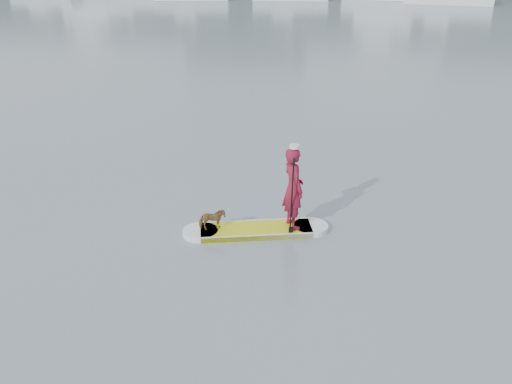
# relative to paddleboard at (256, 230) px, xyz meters

# --- Properties ---
(ground) EXTENTS (140.00, 140.00, 0.00)m
(ground) POSITION_rel_paddleboard_xyz_m (-0.57, 3.92, -0.06)
(ground) COLOR slate
(ground) RESTS_ON ground
(paddleboard) EXTENTS (3.22, 1.43, 0.12)m
(paddleboard) POSITION_rel_paddleboard_xyz_m (0.00, 0.00, 0.00)
(paddleboard) COLOR #CCCE13
(paddleboard) RESTS_ON ground
(paddler) EXTENTS (0.73, 0.82, 1.87)m
(paddler) POSITION_rel_paddleboard_xyz_m (0.80, 0.21, 1.00)
(paddler) COLOR maroon
(paddler) RESTS_ON paddleboard
(white_cap) EXTENTS (0.22, 0.22, 0.07)m
(white_cap) POSITION_rel_paddleboard_xyz_m (0.80, 0.21, 1.97)
(white_cap) COLOR silver
(white_cap) RESTS_ON paddler
(dog) EXTENTS (0.64, 0.45, 0.49)m
(dog) POSITION_rel_paddleboard_xyz_m (-0.95, -0.25, 0.31)
(dog) COLOR #52371C
(dog) RESTS_ON paddleboard
(paddle) EXTENTS (0.11, 0.30, 2.00)m
(paddle) POSITION_rel_paddleboard_xyz_m (0.80, -0.11, 0.74)
(paddle) COLOR black
(paddle) RESTS_ON ground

